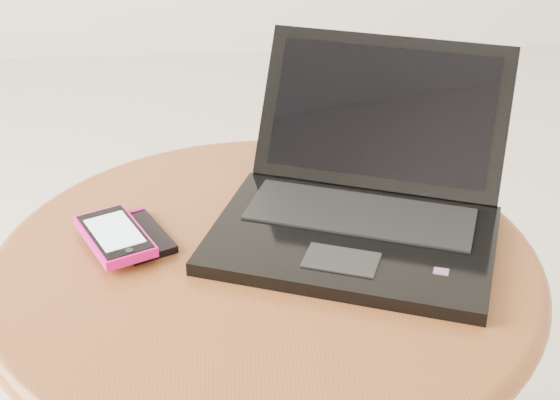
{
  "coord_description": "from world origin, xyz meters",
  "views": [
    {
      "loc": [
        0.05,
        -0.86,
        1.01
      ],
      "look_at": [
        0.1,
        -0.07,
        0.56
      ],
      "focal_mm": 53.25,
      "sensor_mm": 36.0,
      "label": 1
    }
  ],
  "objects": [
    {
      "name": "phone_pink",
      "position": [
        -0.08,
        -0.06,
        0.51
      ],
      "size": [
        0.1,
        0.13,
        0.01
      ],
      "color": "#E70E89",
      "rests_on": "phone_black"
    },
    {
      "name": "table",
      "position": [
        0.08,
        -0.09,
        0.39
      ],
      "size": [
        0.62,
        0.62,
        0.5
      ],
      "color": "brown",
      "rests_on": "ground"
    },
    {
      "name": "phone_black",
      "position": [
        -0.06,
        -0.04,
        0.5
      ],
      "size": [
        0.09,
        0.12,
        0.01
      ],
      "color": "black",
      "rests_on": "table"
    },
    {
      "name": "laptop",
      "position": [
        0.2,
        -0.03,
        0.53
      ],
      "size": [
        0.41,
        0.41,
        0.18
      ],
      "color": "black",
      "rests_on": "table"
    }
  ]
}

